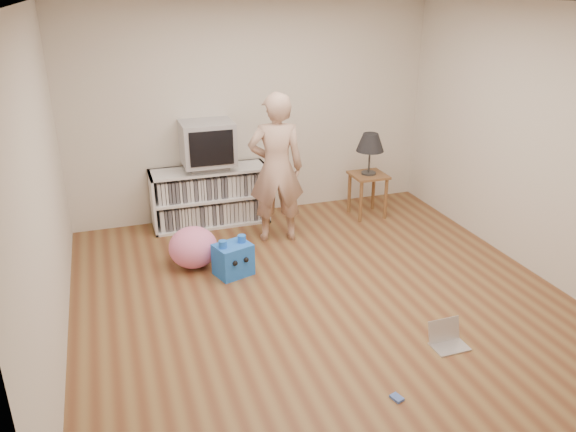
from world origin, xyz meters
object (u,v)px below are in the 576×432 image
Objects in this scene: person at (276,169)px; side_table at (368,184)px; table_lamp at (370,143)px; dvd_deck at (208,166)px; media_unit at (210,196)px; crt_tv at (207,143)px; plush_blue at (233,259)px; plush_pink at (193,247)px; laptop at (447,338)px.

side_table is at bearing -156.53° from person.
table_lamp is 1.34m from person.
dvd_deck is at bearing 169.13° from table_lamp.
person is at bearing -47.92° from media_unit.
dvd_deck is 0.75× the size of crt_tv.
media_unit is 0.67m from crt_tv.
plush_blue is (-1.97, -1.00, -0.24)m from side_table.
table_lamp is (1.93, -0.37, 0.21)m from dvd_deck.
dvd_deck is 1.25m from plush_pink.
person is at bearing -166.50° from side_table.
laptop is 0.70× the size of plush_blue.
media_unit is at bearing 168.68° from side_table.
dvd_deck reaches higher than plush_pink.
media_unit is 2.33× the size of crt_tv.
plush_blue reaches higher than laptop.
crt_tv is at bearing -37.16° from person.
table_lamp is at bearing -10.78° from crt_tv.
media_unit is 2.72× the size of table_lamp.
crt_tv is (0.00, -0.00, 0.29)m from dvd_deck.
plush_blue is at bearing 127.85° from laptop.
dvd_deck is at bearing -90.00° from media_unit.
dvd_deck is at bearing -37.30° from person.
person is at bearing 27.46° from plush_blue.
laptop is 2.21m from plush_blue.
crt_tv is at bearing 169.22° from table_lamp.
table_lamp is 2.93m from laptop.
person is 1.27m from plush_pink.
side_table reaches higher than plush_pink.
media_unit is 0.39m from dvd_deck.
laptop is (0.70, -2.42, -0.79)m from person.
table_lamp is 2.35m from plush_blue.
side_table is (1.93, -0.37, -0.32)m from dvd_deck.
plush_blue is at bearing -92.02° from dvd_deck.
crt_tv reaches higher than side_table.
crt_tv is 1.17× the size of table_lamp.
crt_tv is at bearing -90.00° from dvd_deck.
table_lamp is 0.30× the size of person.
media_unit is at bearing 168.68° from table_lamp.
crt_tv is 1.44× the size of plush_blue.
plush_pink reaches higher than plush_blue.
side_table is at bearing -10.87° from dvd_deck.
laptop is at bearing 116.04° from person.
dvd_deck is 0.29m from crt_tv.
person reaches higher than dvd_deck.
person reaches higher than table_lamp.
crt_tv is 3.50m from laptop.
plush_blue is (-0.05, -1.37, -0.56)m from dvd_deck.
media_unit reaches higher than plush_blue.
laptop is at bearing -66.81° from crt_tv.
side_table is 1.90× the size of laptop.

